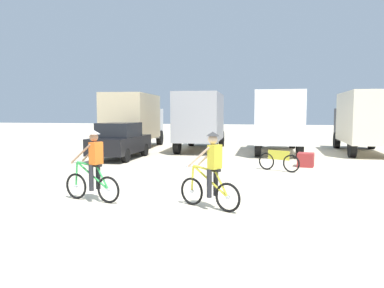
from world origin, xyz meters
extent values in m
plane|color=beige|center=(0.00, 0.00, 0.00)|extent=(120.00, 120.00, 0.00)
cube|color=#CCB78E|center=(-5.65, 12.14, 2.00)|extent=(2.93, 5.42, 2.70)
cube|color=silver|center=(-6.00, 15.52, 1.50)|extent=(2.35, 1.72, 2.00)
cube|color=black|center=(-6.08, 16.22, 1.85)|extent=(2.02, 0.29, 0.80)
cylinder|color=black|center=(-7.01, 15.32, 0.50)|extent=(0.42, 1.03, 1.00)
cylinder|color=black|center=(-4.98, 15.53, 0.50)|extent=(0.42, 1.03, 1.00)
cylinder|color=black|center=(-6.48, 10.35, 0.50)|extent=(0.42, 1.03, 1.00)
cylinder|color=black|center=(-4.45, 10.57, 0.50)|extent=(0.42, 1.03, 1.00)
cube|color=#9E9EA3|center=(-1.41, 12.07, 2.00)|extent=(2.78, 5.36, 2.70)
cube|color=#4C6B9E|center=(-1.66, 15.46, 1.50)|extent=(2.31, 1.66, 2.00)
cube|color=black|center=(-1.71, 16.16, 1.85)|extent=(2.02, 0.23, 0.80)
cylinder|color=black|center=(-2.67, 15.28, 0.50)|extent=(0.39, 1.02, 1.00)
cylinder|color=black|center=(-0.64, 15.43, 0.50)|extent=(0.39, 1.02, 1.00)
cylinder|color=black|center=(-2.30, 10.31, 0.50)|extent=(0.39, 1.02, 1.00)
cylinder|color=black|center=(-0.27, 10.46, 0.50)|extent=(0.39, 1.02, 1.00)
cube|color=white|center=(3.02, 11.61, 2.00)|extent=(2.59, 5.29, 2.70)
cube|color=silver|center=(2.89, 15.01, 1.50)|extent=(2.25, 1.58, 2.00)
cube|color=black|center=(2.86, 15.71, 1.85)|extent=(2.03, 0.16, 0.80)
cylinder|color=black|center=(1.88, 14.87, 0.50)|extent=(0.36, 1.01, 1.00)
cylinder|color=black|center=(3.91, 14.95, 0.50)|extent=(0.36, 1.01, 1.00)
cylinder|color=black|center=(2.06, 9.89, 0.50)|extent=(0.36, 1.01, 1.00)
cylinder|color=black|center=(4.10, 9.96, 0.50)|extent=(0.36, 1.01, 1.00)
cube|color=beige|center=(7.68, 12.42, 2.00)|extent=(2.44, 5.22, 2.70)
cube|color=#2D2D33|center=(7.65, 15.82, 1.50)|extent=(2.21, 1.52, 2.00)
cube|color=black|center=(7.65, 16.52, 1.85)|extent=(2.02, 0.09, 0.80)
cylinder|color=black|center=(6.63, 15.71, 0.50)|extent=(0.33, 1.00, 1.00)
cylinder|color=black|center=(8.67, 15.72, 0.50)|extent=(0.33, 1.00, 1.00)
cylinder|color=black|center=(6.67, 10.72, 0.50)|extent=(0.33, 1.00, 1.00)
cube|color=black|center=(-4.45, 7.70, 0.70)|extent=(1.85, 4.24, 0.76)
cube|color=black|center=(-4.45, 7.55, 1.42)|extent=(1.64, 2.13, 0.68)
cylinder|color=black|center=(-5.26, 8.98, 0.32)|extent=(0.23, 0.64, 0.64)
cylinder|color=black|center=(-3.70, 9.02, 0.32)|extent=(0.23, 0.64, 0.64)
cylinder|color=black|center=(-5.20, 6.38, 0.32)|extent=(0.23, 0.64, 0.64)
cylinder|color=black|center=(-3.64, 6.41, 0.32)|extent=(0.23, 0.64, 0.64)
torus|color=black|center=(-2.07, -0.54, 0.34)|extent=(0.68, 0.21, 0.68)
cylinder|color=silver|center=(-2.07, -0.54, 0.34)|extent=(0.10, 0.10, 0.08)
torus|color=black|center=(-1.05, -0.77, 0.34)|extent=(0.68, 0.21, 0.68)
cylinder|color=silver|center=(-1.05, -0.77, 0.34)|extent=(0.10, 0.10, 0.08)
cylinder|color=green|center=(-1.54, -0.66, 0.66)|extent=(1.01, 0.28, 0.68)
cylinder|color=green|center=(-1.70, -0.62, 0.94)|extent=(0.66, 0.20, 0.13)
cylinder|color=green|center=(-1.22, -0.73, 0.62)|extent=(0.39, 0.14, 0.59)
cylinder|color=green|center=(-2.05, -0.54, 0.66)|extent=(0.11, 0.07, 0.64)
cylinder|color=silver|center=(-2.02, -0.55, 0.98)|extent=(0.15, 0.51, 0.04)
cube|color=black|center=(-1.38, -0.70, 0.93)|extent=(0.26, 0.17, 0.06)
cube|color=orange|center=(-1.40, -0.69, 1.24)|extent=(0.27, 0.36, 0.56)
sphere|color=#A87A5B|center=(-1.46, -0.68, 1.64)|extent=(0.22, 0.22, 0.22)
cone|color=silver|center=(-1.46, -0.68, 1.77)|extent=(0.32, 0.32, 0.10)
cylinder|color=#26262B|center=(-1.49, -0.80, 0.63)|extent=(0.12, 0.12, 0.66)
cylinder|color=#26262B|center=(-1.43, -0.55, 0.63)|extent=(0.12, 0.12, 0.66)
cylinder|color=#A87A5B|center=(-1.77, -0.79, 1.23)|extent=(0.63, 0.15, 0.53)
cylinder|color=#A87A5B|center=(-1.69, -0.44, 1.23)|extent=(0.62, 0.23, 0.53)
torus|color=black|center=(1.02, -0.49, 0.34)|extent=(0.64, 0.35, 0.68)
cylinder|color=silver|center=(1.02, -0.49, 0.34)|extent=(0.11, 0.11, 0.08)
torus|color=black|center=(1.96, -0.95, 0.34)|extent=(0.64, 0.35, 0.68)
cylinder|color=silver|center=(1.96, -0.95, 0.34)|extent=(0.11, 0.11, 0.08)
cylinder|color=gold|center=(1.51, -0.73, 0.66)|extent=(0.94, 0.50, 0.68)
cylinder|color=gold|center=(1.36, -0.65, 0.94)|extent=(0.62, 0.33, 0.13)
cylinder|color=gold|center=(1.81, -0.87, 0.62)|extent=(0.37, 0.21, 0.59)
cylinder|color=gold|center=(1.04, -0.50, 0.66)|extent=(0.11, 0.09, 0.64)
cylinder|color=silver|center=(1.07, -0.51, 0.98)|extent=(0.26, 0.48, 0.04)
cube|color=black|center=(1.65, -0.79, 0.93)|extent=(0.27, 0.21, 0.06)
cube|color=gold|center=(1.64, -0.79, 1.24)|extent=(0.32, 0.38, 0.56)
sphere|color=beige|center=(1.58, -0.76, 1.64)|extent=(0.22, 0.22, 0.22)
cone|color=#333333|center=(1.58, -0.76, 1.77)|extent=(0.32, 0.32, 0.10)
cylinder|color=#26262B|center=(1.53, -0.88, 0.63)|extent=(0.12, 0.12, 0.66)
cylinder|color=#26262B|center=(1.64, -0.64, 0.63)|extent=(0.12, 0.12, 0.66)
cylinder|color=beige|center=(1.25, -0.80, 1.23)|extent=(0.60, 0.28, 0.53)
cylinder|color=beige|center=(1.41, -0.48, 1.23)|extent=(0.57, 0.36, 0.53)
torus|color=black|center=(2.62, 5.67, 0.34)|extent=(0.63, 0.37, 0.68)
torus|color=black|center=(3.55, 5.19, 0.34)|extent=(0.63, 0.37, 0.68)
cube|color=gold|center=(3.08, 5.43, 0.62)|extent=(0.81, 0.44, 0.36)
cylinder|color=silver|center=(2.66, 5.65, 0.95)|extent=(0.26, 0.46, 0.04)
cube|color=#9E2D2D|center=(4.18, 6.89, 0.29)|extent=(0.75, 0.79, 0.58)
camera|label=1|loc=(3.06, -9.27, 2.27)|focal=35.09mm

